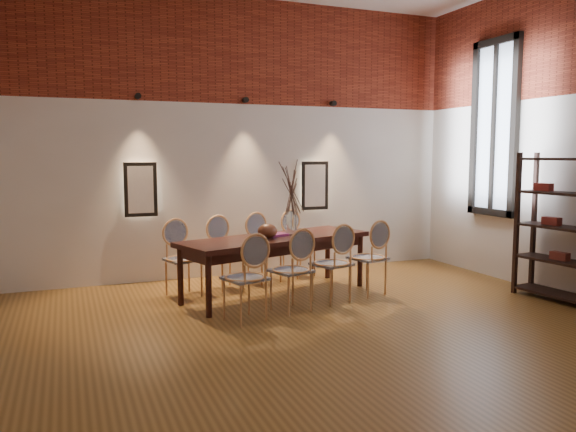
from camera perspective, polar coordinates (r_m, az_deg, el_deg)
name	(u,v)px	position (r m, az deg, el deg)	size (l,w,h in m)	color
floor	(340,352)	(5.25, 5.29, -13.64)	(7.00, 7.00, 0.02)	olive
wall_back	(230,139)	(8.26, -5.93, 7.80)	(7.00, 0.10, 4.00)	silver
brick_band_back	(230,50)	(8.32, -5.89, 16.45)	(7.00, 0.02, 1.50)	maroon
niche_left	(140,189)	(7.91, -14.77, 2.62)	(0.36, 0.06, 0.66)	#FFEAC6
niche_right	(314,186)	(8.62, 2.66, 3.11)	(0.36, 0.06, 0.66)	#FFEAC6
spot_fixture_left	(138,96)	(7.91, -15.00, 11.69)	(0.08, 0.08, 0.10)	black
spot_fixture_mid	(245,100)	(8.23, -4.35, 11.66)	(0.08, 0.08, 0.10)	black
spot_fixture_right	(333,103)	(8.75, 4.61, 11.34)	(0.08, 0.08, 0.10)	black
window_glass	(495,128)	(8.58, 20.28, 8.39)	(0.02, 0.78, 2.38)	silver
window_frame	(494,128)	(8.57, 20.18, 8.40)	(0.08, 0.90, 2.50)	black
window_mullion	(494,128)	(8.57, 20.18, 8.40)	(0.06, 0.06, 2.40)	black
dining_table	(276,266)	(7.11, -1.20, -5.08)	(2.51, 0.81, 0.75)	#35140F
chair_near_a	(245,278)	(6.01, -4.41, -6.29)	(0.44, 0.44, 0.94)	#E2A568
chair_near_b	(291,270)	(6.38, 0.29, -5.54)	(0.44, 0.44, 0.94)	#E2A568
chair_near_c	(332,264)	(6.78, 4.44, -4.85)	(0.44, 0.44, 0.94)	#E2A568
chair_near_d	(368,258)	(7.21, 8.10, -4.21)	(0.44, 0.44, 0.94)	#E2A568
chair_far_a	(183,259)	(7.16, -10.58, -4.34)	(0.44, 0.44, 0.94)	#E2A568
chair_far_b	(226,254)	(7.47, -6.31, -3.83)	(0.44, 0.44, 0.94)	#E2A568
chair_far_c	(264,249)	(7.82, -2.41, -3.34)	(0.44, 0.44, 0.94)	#E2A568
chair_far_d	(299,244)	(8.20, 1.14, -2.89)	(0.44, 0.44, 0.94)	#E2A568
vase	(291,223)	(7.18, 0.35, -0.73)	(0.14, 0.14, 0.30)	silver
dried_branches	(291,188)	(7.14, 0.35, 2.86)	(0.50, 0.50, 0.70)	#4E3930
bowl	(267,231)	(6.89, -2.10, -1.53)	(0.24, 0.24, 0.18)	brown
book	(277,235)	(7.09, -1.15, -1.92)	(0.26, 0.18, 0.03)	#8D2C76
shelving_rack	(558,227)	(7.54, 25.73, -1.02)	(0.38, 1.00, 1.80)	black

